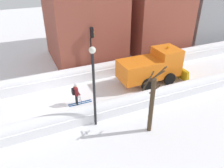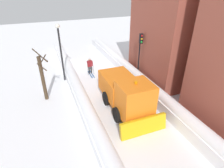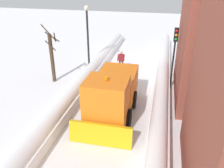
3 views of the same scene
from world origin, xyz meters
TOP-DOWN VIEW (x-y plane):
  - ground_plane at (0.00, 10.00)m, footprint 80.00×80.00m
  - snowbank_left at (-2.82, 10.00)m, footprint 1.10×36.00m
  - snowbank_right at (2.82, 10.00)m, footprint 1.10×36.00m
  - building_brick_near at (-7.55, 5.14)m, footprint 7.72×7.00m
  - plow_truck at (-0.04, 8.85)m, footprint 3.20×5.98m
  - skier at (0.75, 1.75)m, footprint 0.62×1.80m
  - traffic_light_pole at (-3.44, 4.57)m, footprint 0.28×0.42m
  - street_lamp at (3.52, 2.25)m, footprint 0.40×0.40m
  - bare_tree_near at (5.43, 5.20)m, footprint 0.96×1.43m

SIDE VIEW (x-z plane):
  - ground_plane at x=0.00m, z-range 0.00..0.00m
  - snowbank_right at x=2.82m, z-range -0.05..1.06m
  - snowbank_left at x=-2.82m, z-range -0.03..1.25m
  - skier at x=0.75m, z-range 0.10..1.91m
  - plow_truck at x=-0.04m, z-range -0.08..3.04m
  - bare_tree_near at x=5.43m, z-range -0.24..4.32m
  - traffic_light_pole at x=-3.44m, z-range 0.90..5.39m
  - street_lamp at x=3.52m, z-range 0.71..6.13m
  - building_brick_near at x=-7.55m, z-range 0.00..8.50m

